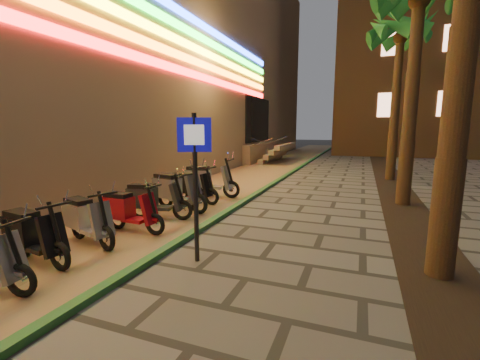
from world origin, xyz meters
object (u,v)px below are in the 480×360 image
at_px(scooter_6, 127,210).
at_px(scooter_9, 190,186).
at_px(scooter_4, 31,234).
at_px(scooter_5, 85,219).
at_px(scooter_8, 174,190).
at_px(scooter_10, 206,180).
at_px(scooter_7, 152,199).
at_px(pedestrian_sign, 195,167).

height_order(scooter_6, scooter_9, scooter_9).
xyz_separation_m(scooter_4, scooter_6, (0.38, 1.92, -0.01)).
relative_size(scooter_5, scooter_8, 0.87).
bearing_deg(scooter_8, scooter_5, -82.90).
height_order(scooter_6, scooter_8, scooter_8).
bearing_deg(scooter_10, scooter_8, -95.11).
bearing_deg(scooter_6, scooter_10, 92.81).
xyz_separation_m(scooter_5, scooter_10, (0.27, 4.75, 0.08)).
bearing_deg(scooter_9, scooter_7, -80.75).
distance_m(pedestrian_sign, scooter_5, 2.74).
relative_size(scooter_4, scooter_6, 1.02).
distance_m(pedestrian_sign, scooter_4, 3.01).
bearing_deg(scooter_4, scooter_10, 94.14).
xyz_separation_m(scooter_7, scooter_9, (-0.04, 1.97, 0.00)).
bearing_deg(scooter_8, scooter_4, -83.11).
bearing_deg(scooter_9, scooter_6, -79.93).
height_order(scooter_7, scooter_8, scooter_8).
xyz_separation_m(scooter_6, scooter_9, (-0.10, 2.96, 0.02)).
bearing_deg(scooter_7, pedestrian_sign, -52.85).
distance_m(scooter_6, scooter_7, 0.99).
distance_m(scooter_5, scooter_8, 2.88).
relative_size(scooter_9, scooter_10, 0.89).
relative_size(scooter_6, scooter_8, 0.86).
distance_m(scooter_8, scooter_9, 0.97).
height_order(scooter_4, scooter_8, scooter_8).
xyz_separation_m(pedestrian_sign, scooter_6, (-2.21, 0.90, -1.14)).
bearing_deg(scooter_7, scooter_5, -110.03).
bearing_deg(scooter_9, scooter_8, -78.53).
distance_m(scooter_5, scooter_10, 4.76).
bearing_deg(scooter_5, pedestrian_sign, 16.45).
xyz_separation_m(scooter_8, scooter_9, (-0.06, 0.97, -0.06)).
relative_size(scooter_4, scooter_7, 0.98).
relative_size(scooter_8, scooter_9, 1.11).
bearing_deg(scooter_8, scooter_6, -76.85).
relative_size(scooter_4, scooter_10, 0.86).
xyz_separation_m(scooter_4, scooter_5, (0.10, 1.04, 0.00)).
distance_m(scooter_5, scooter_7, 1.88).
bearing_deg(scooter_6, scooter_5, -105.29).
distance_m(scooter_4, scooter_7, 2.93).
relative_size(scooter_5, scooter_6, 1.01).
bearing_deg(scooter_5, scooter_8, 102.04).
bearing_deg(scooter_6, scooter_7, 96.19).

